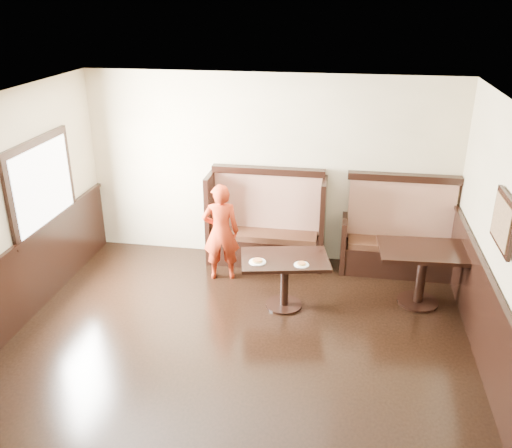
% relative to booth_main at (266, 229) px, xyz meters
% --- Properties ---
extents(ground, '(7.00, 7.00, 0.00)m').
position_rel_booth_main_xyz_m(ground, '(0.00, -3.30, -0.53)').
color(ground, black).
rests_on(ground, ground).
extents(room_shell, '(7.00, 7.00, 7.00)m').
position_rel_booth_main_xyz_m(room_shell, '(-0.30, -3.01, 0.14)').
color(room_shell, beige).
rests_on(room_shell, ground).
extents(booth_main, '(1.75, 0.72, 1.45)m').
position_rel_booth_main_xyz_m(booth_main, '(0.00, 0.00, 0.00)').
color(booth_main, black).
rests_on(booth_main, ground).
extents(booth_neighbor, '(1.65, 0.72, 1.45)m').
position_rel_booth_main_xyz_m(booth_neighbor, '(1.95, -0.00, -0.05)').
color(booth_neighbor, black).
rests_on(booth_neighbor, ground).
extents(table_main, '(1.22, 0.90, 0.70)m').
position_rel_booth_main_xyz_m(table_main, '(0.43, -1.29, 0.01)').
color(table_main, black).
rests_on(table_main, ground).
extents(table_neighbor, '(1.18, 0.81, 0.80)m').
position_rel_booth_main_xyz_m(table_neighbor, '(2.18, -0.91, 0.07)').
color(table_neighbor, black).
rests_on(table_neighbor, ground).
extents(child, '(0.58, 0.45, 1.42)m').
position_rel_booth_main_xyz_m(child, '(-0.55, -0.65, 0.19)').
color(child, '#AC2D12').
rests_on(child, ground).
extents(pizza_plate_left, '(0.21, 0.21, 0.04)m').
position_rel_booth_main_xyz_m(pizza_plate_left, '(0.11, -1.47, 0.19)').
color(pizza_plate_left, white).
rests_on(pizza_plate_left, table_main).
extents(pizza_plate_right, '(0.19, 0.19, 0.03)m').
position_rel_booth_main_xyz_m(pizza_plate_right, '(0.66, -1.45, 0.19)').
color(pizza_plate_right, white).
rests_on(pizza_plate_right, table_main).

